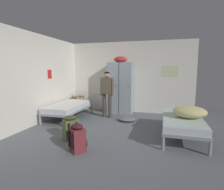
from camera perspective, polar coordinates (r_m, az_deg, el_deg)
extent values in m
plane|color=slate|center=(4.66, -0.91, -12.09)|extent=(8.35, 8.35, 0.00)
cube|color=silver|center=(6.95, 5.45, 5.50)|extent=(4.65, 0.06, 2.62)
cube|color=silver|center=(5.51, -24.49, 4.26)|extent=(0.06, 5.22, 2.62)
cube|color=beige|center=(6.80, 17.64, 7.14)|extent=(0.55, 0.01, 0.40)
cube|color=red|center=(6.21, -18.84, 6.14)|extent=(0.01, 0.20, 0.28)
cube|color=#8C99A3|center=(6.79, 0.73, 2.21)|extent=(0.44, 0.52, 1.85)
cylinder|color=black|center=(6.48, 1.12, 3.06)|extent=(0.02, 0.03, 0.02)
cube|color=#8C99A3|center=(6.68, 4.54, 2.10)|extent=(0.44, 0.52, 1.85)
cylinder|color=black|center=(6.38, 5.12, 2.95)|extent=(0.02, 0.03, 0.02)
ellipsoid|color=red|center=(6.71, 2.68, 10.99)|extent=(0.48, 0.36, 0.22)
cylinder|color=brown|center=(7.29, -12.27, -2.75)|extent=(0.03, 0.03, 0.55)
cylinder|color=brown|center=(7.13, -9.79, -2.91)|extent=(0.03, 0.03, 0.55)
cylinder|color=brown|center=(7.52, -11.30, -2.40)|extent=(0.03, 0.03, 0.55)
cylinder|color=brown|center=(7.37, -8.88, -2.55)|extent=(0.03, 0.03, 0.55)
cube|color=brown|center=(7.34, -10.55, -3.28)|extent=(0.38, 0.30, 0.02)
cube|color=brown|center=(7.28, -10.62, -0.44)|extent=(0.38, 0.30, 0.02)
cylinder|color=gray|center=(5.69, 24.35, -7.60)|extent=(0.06, 0.06, 0.28)
cylinder|color=gray|center=(5.63, 15.80, -7.37)|extent=(0.06, 0.06, 0.28)
cylinder|color=gray|center=(3.97, 28.21, -14.46)|extent=(0.06, 0.06, 0.28)
cylinder|color=gray|center=(3.88, 15.61, -14.34)|extent=(0.06, 0.06, 0.28)
cube|color=gray|center=(4.72, 20.96, -8.39)|extent=(0.90, 1.90, 0.06)
cube|color=silver|center=(4.69, 21.02, -7.22)|extent=(0.87, 1.84, 0.14)
cube|color=silver|center=(4.67, 21.06, -6.33)|extent=(0.86, 1.82, 0.01)
cylinder|color=gray|center=(5.73, -21.45, -7.37)|extent=(0.06, 0.06, 0.28)
cylinder|color=gray|center=(5.27, -14.09, -8.35)|extent=(0.06, 0.06, 0.28)
cylinder|color=gray|center=(7.23, -12.56, -3.93)|extent=(0.06, 0.06, 0.28)
cylinder|color=gray|center=(6.87, -6.38, -4.40)|extent=(0.06, 0.06, 0.28)
cube|color=gray|center=(6.20, -13.25, -4.27)|extent=(0.90, 1.90, 0.06)
cube|color=silver|center=(6.19, -13.28, -3.36)|extent=(0.87, 1.84, 0.14)
cube|color=white|center=(6.17, -13.30, -2.68)|extent=(0.86, 1.82, 0.01)
ellipsoid|color=#D1C67F|center=(4.61, 23.02, -4.83)|extent=(0.75, 0.65, 0.27)
cylinder|color=#3D3833|center=(6.10, -0.66, -3.42)|extent=(0.12, 0.12, 0.80)
cylinder|color=#3D3833|center=(6.19, -2.43, -3.26)|extent=(0.12, 0.12, 0.80)
cube|color=brown|center=(6.05, -1.57, 2.89)|extent=(0.36, 0.24, 0.54)
cylinder|color=brown|center=(5.97, 0.17, 2.45)|extent=(0.08, 0.08, 0.56)
cylinder|color=brown|center=(6.15, -3.27, 2.60)|extent=(0.08, 0.08, 0.56)
sphere|color=tan|center=(6.03, -1.59, 6.34)|extent=(0.19, 0.19, 0.19)
ellipsoid|color=black|center=(6.03, -1.59, 6.80)|extent=(0.18, 0.18, 0.11)
cylinder|color=#B2DBEA|center=(7.32, -11.13, 0.38)|extent=(0.07, 0.07, 0.18)
cylinder|color=#2666B2|center=(7.31, -11.15, 1.20)|extent=(0.04, 0.04, 0.03)
cylinder|color=beige|center=(7.20, -10.28, 0.04)|extent=(0.05, 0.05, 0.12)
cylinder|color=black|center=(7.19, -10.29, 0.61)|extent=(0.03, 0.03, 0.02)
cube|color=#566038|center=(4.39, -12.73, -10.36)|extent=(0.39, 0.40, 0.46)
ellipsoid|color=#383D23|center=(4.55, -13.41, -10.83)|extent=(0.21, 0.24, 0.20)
ellipsoid|color=#383D23|center=(4.31, -12.84, -6.95)|extent=(0.35, 0.36, 0.10)
cube|color=black|center=(4.29, -10.95, -10.40)|extent=(0.05, 0.05, 0.32)
cube|color=black|center=(4.23, -13.18, -10.73)|extent=(0.05, 0.05, 0.32)
cube|color=maroon|center=(3.75, -10.75, -13.50)|extent=(0.40, 0.39, 0.46)
ellipsoid|color=#42191E|center=(3.83, -8.55, -14.32)|extent=(0.23, 0.22, 0.20)
ellipsoid|color=#42191E|center=(3.66, -10.86, -9.56)|extent=(0.36, 0.35, 0.10)
cube|color=black|center=(3.62, -12.33, -13.93)|extent=(0.05, 0.05, 0.32)
cube|color=black|center=(3.78, -13.21, -13.03)|extent=(0.05, 0.05, 0.32)
ellipsoid|color=slate|center=(5.79, 4.69, -7.43)|extent=(0.55, 0.48, 0.13)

